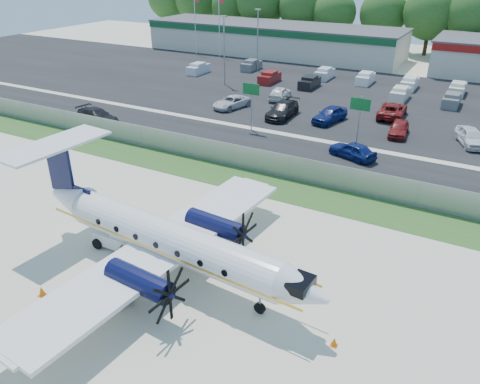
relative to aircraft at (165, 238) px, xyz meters
The scene contains 30 objects.
ground 2.67m from the aircraft, 45.18° to the left, with size 170.00×170.00×0.00m, color beige.
grass_verge 13.15m from the aircraft, 86.01° to the left, with size 170.00×4.00×0.02m, color #2D561E.
access_road 20.06m from the aircraft, 87.41° to the left, with size 170.00×8.00×0.02m, color black.
parking_lot 40.98m from the aircraft, 88.74° to the left, with size 170.00×32.00×0.02m, color black.
perimeter_fence 14.99m from the aircraft, 86.55° to the left, with size 120.00×0.06×1.99m.
building_west 66.99m from the aircraft, 110.17° to the left, with size 46.40×12.40×5.24m.
sign_left 24.88m from the aircraft, 106.60° to the left, with size 1.80×0.26×5.00m.
sign_mid 24.16m from the aircraft, 80.70° to the left, with size 1.80×0.26×5.00m.
flagpole_west 66.05m from the aircraft, 122.07° to the left, with size 1.06×0.12×10.00m.
flagpole_east 63.54m from the aircraft, 118.24° to the left, with size 1.06×0.12×10.00m.
light_pole_nw 43.44m from the aircraft, 116.15° to the left, with size 0.90×0.35×9.09m.
light_pole_sw 52.58m from the aircraft, 111.33° to the left, with size 0.90×0.35×9.09m.
tree_line 74.95m from the aircraft, 89.31° to the left, with size 112.00×6.00×14.00m, color #224E17, non-canonical shape.
aircraft is the anchor object (origin of this frame).
pushback_tug 4.52m from the aircraft, 168.93° to the left, with size 2.82×2.02×1.52m.
baggage_cart_near 3.04m from the aircraft, behind, with size 2.02×1.66×0.92m.
baggage_cart_far 9.00m from the aircraft, 114.66° to the right, with size 1.98×1.43×0.94m.
cone_nose 10.36m from the aircraft, ahead, with size 0.33×0.33×0.47m.
cone_port_wing 7.01m from the aircraft, 133.64° to the right, with size 0.41×0.41×0.59m.
cone_starboard_wing 10.39m from the aircraft, 98.91° to the left, with size 0.34×0.34×0.48m.
road_car_west 28.81m from the aircraft, 141.55° to the left, with size 2.21×5.45×1.58m, color black.
road_car_mid 22.11m from the aircraft, 78.95° to the left, with size 1.75×4.35×1.48m, color navy.
parked_car_a 32.42m from the aircraft, 113.22° to the left, with size 2.30×4.98×1.38m, color silver.
parked_car_b 30.05m from the aircraft, 101.63° to the left, with size 2.36×5.79×1.68m, color black.
parked_car_c 30.36m from the aircraft, 91.65° to the left, with size 1.98×4.92×1.68m, color navy.
parked_car_d 30.32m from the aircraft, 77.43° to the left, with size 1.74×4.32×1.47m, color maroon.
parked_car_e 32.95m from the aircraft, 66.50° to the left, with size 1.91×4.75×1.62m, color silver.
parked_car_f 37.06m from the aircraft, 104.52° to the left, with size 1.89×4.71×1.60m, color silver.
parked_car_g 35.61m from the aircraft, 82.46° to the left, with size 2.72×5.89×1.64m, color maroon.
far_parking_rows 45.97m from the aircraft, 88.88° to the left, with size 56.00×10.00×1.60m, color gray, non-canonical shape.
Camera 1 is at (13.13, -17.93, 16.16)m, focal length 35.00 mm.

